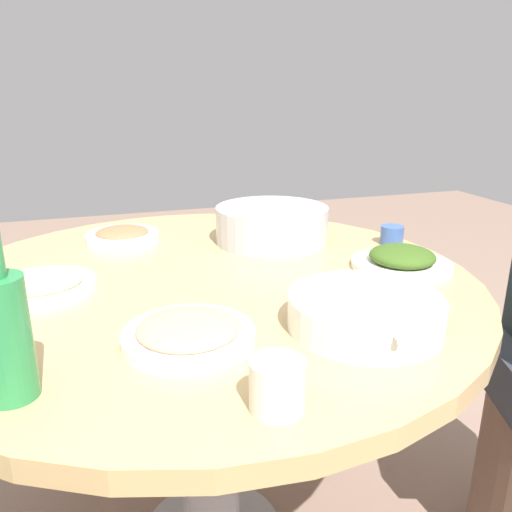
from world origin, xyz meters
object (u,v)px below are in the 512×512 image
at_px(round_dining_table, 206,331).
at_px(rice_bowl, 272,224).
at_px(dish_greens, 402,260).
at_px(dish_noodles, 42,284).
at_px(dish_tofu_braise, 122,235).
at_px(tea_cup_near, 277,385).
at_px(dish_shrimp, 188,333).
at_px(green_bottle, 3,334).
at_px(soup_bowl, 365,313).
at_px(tea_cup_far, 392,235).

relative_size(round_dining_table, rice_bowl, 4.00).
bearing_deg(rice_bowl, dish_greens, 35.57).
distance_m(dish_noodles, dish_greens, 0.81).
distance_m(round_dining_table, dish_tofu_braise, 0.41).
bearing_deg(dish_tofu_braise, tea_cup_near, 9.17).
relative_size(dish_shrimp, green_bottle, 0.94).
bearing_deg(dish_greens, dish_shrimp, -68.96).
xyz_separation_m(dish_noodles, dish_tofu_braise, (-0.32, 0.19, 0.00)).
distance_m(soup_bowl, dish_noodles, 0.67).
relative_size(rice_bowl, dish_noodles, 1.38).
distance_m(round_dining_table, dish_greens, 0.49).
height_order(dish_shrimp, tea_cup_far, tea_cup_far).
bearing_deg(round_dining_table, tea_cup_near, -1.64).
xyz_separation_m(dish_shrimp, green_bottle, (0.08, -0.26, 0.08)).
height_order(dish_noodles, dish_tofu_braise, dish_tofu_braise).
xyz_separation_m(round_dining_table, dish_greens, (0.09, 0.46, 0.16)).
relative_size(dish_noodles, dish_tofu_braise, 1.11).
xyz_separation_m(soup_bowl, dish_tofu_braise, (-0.69, -0.37, -0.01)).
xyz_separation_m(soup_bowl, tea_cup_near, (0.18, -0.23, 0.01)).
distance_m(green_bottle, tea_cup_near, 0.37).
bearing_deg(tea_cup_far, dish_shrimp, -58.30).
distance_m(rice_bowl, dish_noodles, 0.61).
xyz_separation_m(dish_tofu_braise, dish_greens, (0.43, 0.61, 0.00)).
bearing_deg(dish_noodles, rice_bowl, 108.33).
bearing_deg(tea_cup_far, soup_bowl, -37.09).
distance_m(soup_bowl, green_bottle, 0.57).
distance_m(dish_tofu_braise, dish_greens, 0.75).
relative_size(dish_noodles, tea_cup_near, 2.98).
distance_m(dish_shrimp, tea_cup_far, 0.75).
bearing_deg(rice_bowl, green_bottle, -44.80).
distance_m(dish_shrimp, dish_noodles, 0.41).
distance_m(dish_tofu_braise, tea_cup_near, 0.88).
height_order(dish_shrimp, dish_noodles, dish_shrimp).
bearing_deg(rice_bowl, round_dining_table, -47.96).
height_order(dish_shrimp, dish_tofu_braise, dish_shrimp).
relative_size(round_dining_table, dish_greens, 5.26).
xyz_separation_m(dish_noodles, dish_greens, (0.11, 0.80, 0.01)).
height_order(round_dining_table, green_bottle, green_bottle).
distance_m(round_dining_table, rice_bowl, 0.37).
bearing_deg(dish_tofu_braise, soup_bowl, 28.40).
distance_m(dish_shrimp, dish_greens, 0.59).
bearing_deg(dish_greens, dish_tofu_braise, -125.27).
xyz_separation_m(dish_shrimp, dish_greens, (-0.21, 0.55, 0.00)).
distance_m(rice_bowl, soup_bowl, 0.56).
relative_size(dish_greens, tea_cup_near, 3.13).
bearing_deg(dish_greens, rice_bowl, -144.43).
bearing_deg(tea_cup_far, green_bottle, -62.16).
bearing_deg(dish_shrimp, tea_cup_far, 121.70).
height_order(dish_noodles, dish_greens, dish_greens).
height_order(soup_bowl, dish_shrimp, soup_bowl).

